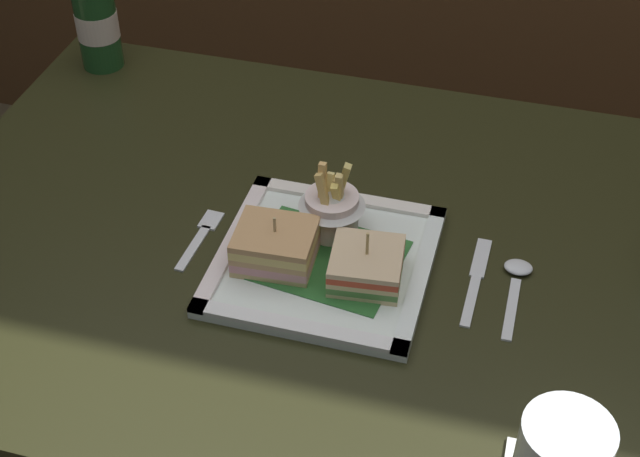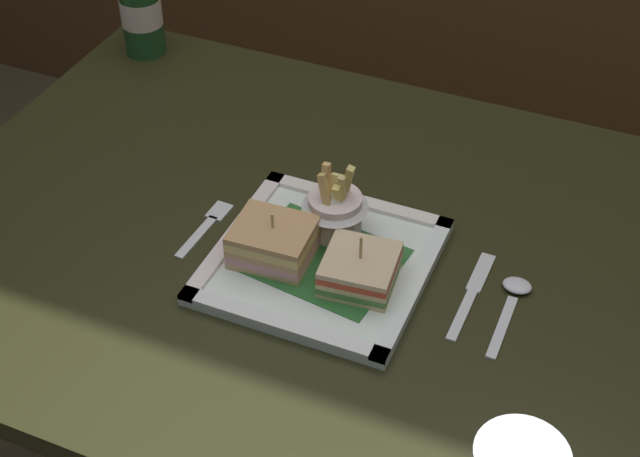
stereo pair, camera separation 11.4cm
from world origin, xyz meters
The scene contains 9 objects.
dining_table centered at (0.00, 0.00, 0.60)m, with size 1.06×0.79×0.75m.
square_plate centered at (0.02, -0.04, 0.76)m, with size 0.26×0.26×0.02m.
sandwich_half_left centered at (-0.03, -0.06, 0.79)m, with size 0.10×0.09×0.07m.
sandwich_half_right centered at (0.08, -0.06, 0.78)m, with size 0.09×0.09×0.07m.
fries_cup centered at (0.02, 0.01, 0.80)m, with size 0.08×0.08×0.11m.
beer_bottle centered at (-0.45, 0.32, 0.84)m, with size 0.07×0.07×0.25m.
fork centered at (-0.14, -0.03, 0.75)m, with size 0.03×0.12×0.00m.
knife centered at (0.21, -0.01, 0.75)m, with size 0.02×0.16×0.00m.
spoon centered at (0.25, -0.01, 0.76)m, with size 0.04×0.13×0.01m.
Camera 1 is at (0.24, -0.85, 1.54)m, focal length 52.29 mm.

